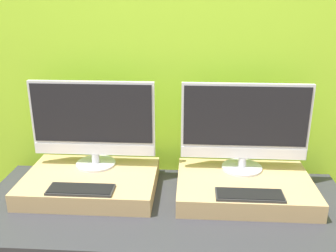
{
  "coord_description": "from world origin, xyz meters",
  "views": [
    {
      "loc": [
        0.11,
        -1.16,
        1.65
      ],
      "look_at": [
        0.0,
        0.58,
        1.03
      ],
      "focal_mm": 40.0,
      "sensor_mm": 36.0,
      "label": 1
    }
  ],
  "objects_px": {
    "monitor_left": "(93,122)",
    "keyboard_left": "(81,189)",
    "monitor_right": "(245,126)",
    "keyboard_right": "(250,195)"
  },
  "relations": [
    {
      "from": "monitor_left",
      "to": "keyboard_left",
      "type": "xyz_separation_m",
      "value": [
        -0.0,
        -0.28,
        -0.23
      ]
    },
    {
      "from": "monitor_right",
      "to": "monitor_left",
      "type": "bearing_deg",
      "value": 180.0
    },
    {
      "from": "keyboard_left",
      "to": "monitor_left",
      "type": "bearing_deg",
      "value": 90.0
    },
    {
      "from": "monitor_left",
      "to": "keyboard_left",
      "type": "height_order",
      "value": "monitor_left"
    },
    {
      "from": "monitor_left",
      "to": "monitor_right",
      "type": "xyz_separation_m",
      "value": [
        0.75,
        0.0,
        0.0
      ]
    },
    {
      "from": "monitor_left",
      "to": "keyboard_right",
      "type": "height_order",
      "value": "monitor_left"
    },
    {
      "from": "monitor_right",
      "to": "keyboard_right",
      "type": "xyz_separation_m",
      "value": [
        0.0,
        -0.28,
        -0.23
      ]
    },
    {
      "from": "monitor_right",
      "to": "keyboard_left",
      "type": "bearing_deg",
      "value": -159.8
    },
    {
      "from": "monitor_left",
      "to": "keyboard_left",
      "type": "distance_m",
      "value": 0.36
    },
    {
      "from": "keyboard_left",
      "to": "keyboard_right",
      "type": "bearing_deg",
      "value": 0.0
    }
  ]
}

